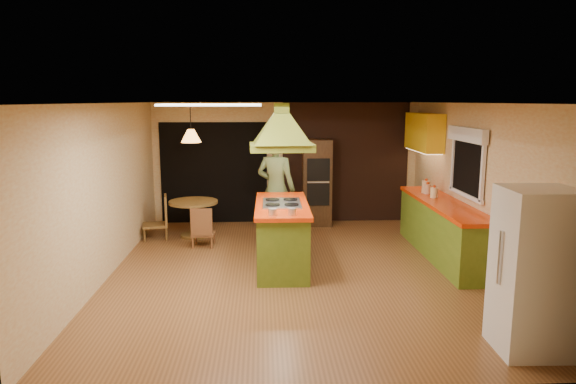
{
  "coord_description": "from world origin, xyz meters",
  "views": [
    {
      "loc": [
        -0.49,
        -7.41,
        2.54
      ],
      "look_at": [
        -0.1,
        0.34,
        1.15
      ],
      "focal_mm": 32.0,
      "sensor_mm": 36.0,
      "label": 1
    }
  ],
  "objects": [
    {
      "name": "fluor_panel",
      "position": [
        -1.1,
        -1.2,
        2.48
      ],
      "size": [
        1.2,
        0.6,
        0.03
      ],
      "primitive_type": "cube",
      "color": "white",
      "rests_on": "ceiling_plane"
    },
    {
      "name": "man",
      "position": [
        -0.25,
        1.59,
        0.98
      ],
      "size": [
        0.84,
        0.72,
        1.95
      ],
      "primitive_type": "imported",
      "rotation": [
        0.0,
        0.0,
        2.72
      ],
      "color": "#515E32",
      "rests_on": "ground"
    },
    {
      "name": "ceiling_plane",
      "position": [
        0.0,
        0.0,
        2.5
      ],
      "size": [
        6.5,
        6.5,
        0.0
      ],
      "primitive_type": "plane",
      "rotation": [
        3.14,
        0.0,
        0.0
      ],
      "color": "silver",
      "rests_on": "room_walls"
    },
    {
      "name": "upper_cabinets",
      "position": [
        2.57,
        2.2,
        1.95
      ],
      "size": [
        0.34,
        1.4,
        0.7
      ],
      "primitive_type": "cube",
      "color": "yellow",
      "rests_on": "room_walls"
    },
    {
      "name": "canister_medium",
      "position": [
        2.4,
        1.33,
        1.01
      ],
      "size": [
        0.15,
        0.15,
        0.17
      ],
      "primitive_type": "cylinder",
      "rotation": [
        0.0,
        0.0,
        0.24
      ],
      "color": "beige",
      "rests_on": "right_counter"
    },
    {
      "name": "dining_table",
      "position": [
        -1.79,
        2.07,
        0.48
      ],
      "size": [
        0.91,
        0.91,
        0.69
      ],
      "rotation": [
        0.0,
        0.0,
        -0.34
      ],
      "color": "brown",
      "rests_on": "ground"
    },
    {
      "name": "wall_oven",
      "position": [
        0.62,
        2.95,
        0.88
      ],
      "size": [
        0.6,
        0.61,
        1.76
      ],
      "rotation": [
        0.0,
        0.0,
        -0.03
      ],
      "color": "#472C16",
      "rests_on": "ground"
    },
    {
      "name": "kitchen_island",
      "position": [
        -0.2,
        0.24,
        0.5
      ],
      "size": [
        0.82,
        2.0,
        1.0
      ],
      "rotation": [
        0.0,
        0.0,
        -0.01
      ],
      "color": "#5C731C",
      "rests_on": "ground"
    },
    {
      "name": "chair_near",
      "position": [
        -1.54,
        1.42,
        0.36
      ],
      "size": [
        0.41,
        0.41,
        0.71
      ],
      "primitive_type": null,
      "rotation": [
        0.0,
        0.0,
        3.1
      ],
      "color": "brown",
      "rests_on": "ground"
    },
    {
      "name": "chair_left",
      "position": [
        -2.49,
        1.97,
        0.41
      ],
      "size": [
        0.52,
        0.52,
        0.81
      ],
      "primitive_type": null,
      "rotation": [
        0.0,
        0.0,
        -1.39
      ],
      "color": "brown",
      "rests_on": "ground"
    },
    {
      "name": "brick_panel",
      "position": [
        1.25,
        3.23,
        1.25
      ],
      "size": [
        2.64,
        0.03,
        2.5
      ],
      "primitive_type": "cube",
      "color": "#381E14",
      "rests_on": "ground"
    },
    {
      "name": "refrigerator",
      "position": [
        2.23,
        -2.61,
        0.85
      ],
      "size": [
        0.72,
        0.68,
        1.69
      ],
      "primitive_type": "cube",
      "rotation": [
        0.0,
        0.0,
        -0.03
      ],
      "color": "white",
      "rests_on": "ground"
    },
    {
      "name": "window_right",
      "position": [
        2.7,
        0.4,
        1.77
      ],
      "size": [
        0.12,
        1.35,
        1.06
      ],
      "color": "black",
      "rests_on": "room_walls"
    },
    {
      "name": "ground",
      "position": [
        0.0,
        0.0,
        0.0
      ],
      "size": [
        6.5,
        6.5,
        0.0
      ],
      "primitive_type": "plane",
      "color": "brown",
      "rests_on": "ground"
    },
    {
      "name": "range_hood",
      "position": [
        -0.2,
        0.24,
        2.25
      ],
      "size": [
        0.97,
        0.71,
        0.78
      ],
      "rotation": [
        0.0,
        0.0,
        0.04
      ],
      "color": "olive",
      "rests_on": "ceiling_plane"
    },
    {
      "name": "canister_large",
      "position": [
        2.4,
        1.41,
        1.03
      ],
      "size": [
        0.17,
        0.17,
        0.22
      ],
      "primitive_type": "cylinder",
      "rotation": [
        0.0,
        0.0,
        -0.16
      ],
      "color": "beige",
      "rests_on": "right_counter"
    },
    {
      "name": "right_counter",
      "position": [
        2.45,
        0.6,
        0.46
      ],
      "size": [
        0.62,
        3.05,
        0.92
      ],
      "color": "olive",
      "rests_on": "ground"
    },
    {
      "name": "canister_small",
      "position": [
        2.4,
        0.97,
        1.01
      ],
      "size": [
        0.15,
        0.15,
        0.17
      ],
      "primitive_type": "cylinder",
      "rotation": [
        0.0,
        0.0,
        0.16
      ],
      "color": "#FFF5CD",
      "rests_on": "right_counter"
    },
    {
      "name": "room_walls",
      "position": [
        0.0,
        0.0,
        1.25
      ],
      "size": [
        5.5,
        6.5,
        6.5
      ],
      "color": "beige",
      "rests_on": "ground"
    },
    {
      "name": "nook_opening",
      "position": [
        -1.5,
        3.23,
        1.05
      ],
      "size": [
        2.2,
        0.03,
        2.1
      ],
      "primitive_type": "cube",
      "color": "black",
      "rests_on": "ground"
    },
    {
      "name": "pendant_lamp",
      "position": [
        -1.79,
        2.07,
        1.9
      ],
      "size": [
        0.39,
        0.39,
        0.24
      ],
      "primitive_type": "cone",
      "rotation": [
        0.0,
        0.0,
        -0.06
      ],
      "color": "#FF9E3F",
      "rests_on": "ceiling_plane"
    }
  ]
}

